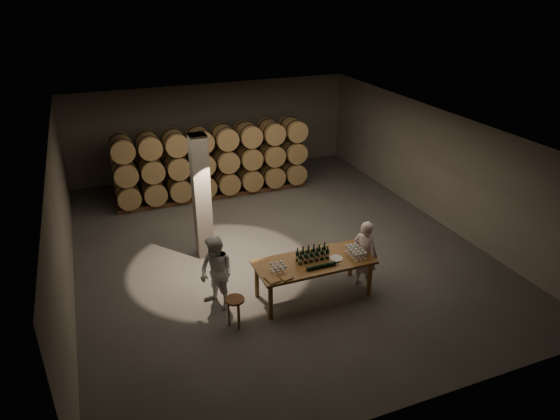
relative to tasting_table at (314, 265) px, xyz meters
name	(u,v)px	position (x,y,z in m)	size (l,w,h in m)	color
room	(202,197)	(-1.80, 2.70, 0.80)	(12.00, 12.00, 12.00)	#4C4A48
tasting_table	(314,265)	(0.00, 0.00, 0.00)	(2.60, 1.10, 0.90)	brown
barrel_stack_back	(181,161)	(-1.35, 7.70, 0.03)	(4.70, 0.95, 1.57)	brown
barrel_stack_front	(214,161)	(-0.57, 6.30, 0.40)	(6.26, 0.95, 2.31)	brown
bottle_cluster	(312,255)	(-0.01, 0.06, 0.22)	(0.73, 0.23, 0.34)	black
lying_bottles	(321,266)	(0.03, -0.31, 0.15)	(0.78, 0.08, 0.08)	black
glass_cluster_left	(278,266)	(-0.87, -0.07, 0.22)	(0.30, 0.30, 0.16)	silver
glass_cluster_right	(356,250)	(0.96, -0.12, 0.24)	(0.31, 0.53, 0.18)	silver
plate	(336,258)	(0.49, -0.09, 0.11)	(0.30, 0.30, 0.02)	silver
notebook_near	(286,278)	(-0.83, -0.42, 0.12)	(0.22, 0.18, 0.03)	brown
notebook_corner	(272,279)	(-1.11, -0.36, 0.12)	(0.24, 0.31, 0.03)	brown
pen	(291,278)	(-0.73, -0.45, 0.11)	(0.01, 0.01, 0.13)	black
stool	(235,304)	(-1.93, -0.39, -0.25)	(0.40, 0.40, 0.66)	brown
person_man	(365,254)	(1.25, -0.05, 0.03)	(0.60, 0.39, 1.65)	white
person_woman	(216,273)	(-2.09, 0.39, 0.04)	(0.82, 0.64, 1.68)	silver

